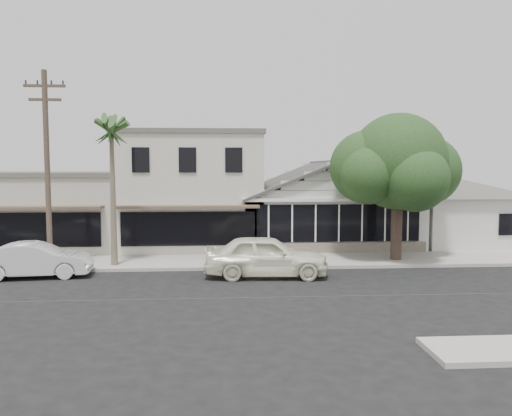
{
  "coord_description": "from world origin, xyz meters",
  "views": [
    {
      "loc": [
        -1.17,
        -17.69,
        4.71
      ],
      "look_at": [
        0.4,
        6.0,
        2.78
      ],
      "focal_mm": 35.0,
      "sensor_mm": 36.0,
      "label": 1
    }
  ],
  "objects": [
    {
      "name": "ground",
      "position": [
        0.0,
        0.0,
        0.0
      ],
      "size": [
        140.0,
        140.0,
        0.0
      ],
      "primitive_type": "plane",
      "color": "black",
      "rests_on": "ground"
    },
    {
      "name": "sidewalk_north",
      "position": [
        -8.0,
        6.75,
        0.07
      ],
      "size": [
        90.0,
        3.5,
        0.15
      ],
      "primitive_type": "cube",
      "color": "#9E9991",
      "rests_on": "ground"
    },
    {
      "name": "corner_shop",
      "position": [
        5.0,
        12.47,
        2.62
      ],
      "size": [
        10.4,
        8.6,
        5.1
      ],
      "color": "silver",
      "rests_on": "ground"
    },
    {
      "name": "side_cottage",
      "position": [
        13.2,
        11.5,
        1.5
      ],
      "size": [
        6.0,
        6.0,
        3.0
      ],
      "primitive_type": "cube",
      "color": "silver",
      "rests_on": "ground"
    },
    {
      "name": "row_building_near",
      "position": [
        -3.0,
        13.5,
        3.25
      ],
      "size": [
        8.0,
        10.0,
        6.5
      ],
      "primitive_type": "cube",
      "color": "beige",
      "rests_on": "ground"
    },
    {
      "name": "row_building_midnear",
      "position": [
        -12.0,
        13.5,
        2.1
      ],
      "size": [
        10.0,
        10.0,
        4.2
      ],
      "primitive_type": "cube",
      "color": "#B3ACA0",
      "rests_on": "ground"
    },
    {
      "name": "utility_pole",
      "position": [
        -9.0,
        5.2,
        4.79
      ],
      "size": [
        1.8,
        0.24,
        9.0
      ],
      "color": "brown",
      "rests_on": "ground"
    },
    {
      "name": "car_0",
      "position": [
        0.68,
        3.49,
        0.9
      ],
      "size": [
        5.41,
        2.43,
        1.81
      ],
      "primitive_type": "imported",
      "rotation": [
        0.0,
        0.0,
        1.51
      ],
      "color": "white",
      "rests_on": "ground"
    },
    {
      "name": "car_1",
      "position": [
        -9.21,
        4.01,
        0.75
      ],
      "size": [
        4.73,
        2.09,
        1.51
      ],
      "primitive_type": "imported",
      "rotation": [
        0.0,
        0.0,
        1.68
      ],
      "color": "silver",
      "rests_on": "ground"
    },
    {
      "name": "shade_tree",
      "position": [
        7.35,
        6.54,
        4.85
      ],
      "size": [
        6.64,
        6.0,
        7.37
      ],
      "rotation": [
        0.0,
        0.0,
        -0.29
      ],
      "color": "#443329",
      "rests_on": "ground"
    },
    {
      "name": "palm_east",
      "position": [
        -6.27,
        5.79,
        6.37
      ],
      "size": [
        2.85,
        2.85,
        7.41
      ],
      "color": "#726651",
      "rests_on": "ground"
    }
  ]
}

